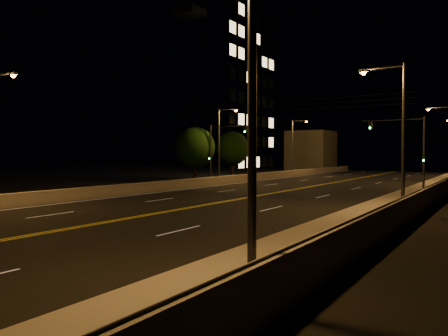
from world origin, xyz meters
The scene contains 19 objects.
road centered at (0.00, 20.00, 0.01)m, with size 18.00×120.00×0.02m, color black.
sidewalk centered at (10.80, 20.00, 0.15)m, with size 3.60×120.00×0.30m, color #A09586.
curb centered at (8.93, 20.00, 0.07)m, with size 0.14×120.00×0.15m, color #A09586.
parapet_wall centered at (12.45, 20.00, 0.80)m, with size 0.30×120.00×1.00m, color #AFA292.
jersey_barrier centered at (-9.37, 20.00, 0.45)m, with size 0.45×120.00×0.91m, color #AFA292.
distant_building_left centered at (-16.00, 77.89, 3.87)m, with size 8.00×8.00×7.73m, color gray.
parapet_rail centered at (12.45, 20.00, 1.33)m, with size 0.06×0.06×120.00m, color black.
lane_markings centered at (0.00, 19.93, 0.02)m, with size 17.32×116.00×0.00m.
streetlight_0 centered at (11.50, 3.92, 4.85)m, with size 2.55×0.28×8.31m.
streetlight_1 centered at (11.50, 20.86, 4.85)m, with size 2.55×0.28×8.31m.
streetlight_2 centered at (11.50, 45.93, 4.85)m, with size 2.55×0.28×8.31m.
streetlight_5 centered at (-9.90, 35.91, 4.85)m, with size 2.55×0.28×8.31m.
streetlight_6 centered at (-9.90, 55.77, 4.85)m, with size 2.55×0.28×8.31m.
traffic_signal_right centered at (10.03, 33.69, 4.00)m, with size 5.11×0.31×6.36m.
traffic_signal_left centered at (-8.83, 33.69, 4.00)m, with size 5.11×0.31×6.36m.
overhead_wires centered at (0.00, 29.50, 7.40)m, with size 22.00×0.03×0.83m.
building_tower centered at (-27.76, 53.79, 13.06)m, with size 24.00×15.00×27.25m.
tree_0 centered at (-13.75, 36.24, 4.03)m, with size 4.72×4.72×6.40m.
tree_1 centered at (-15.38, 47.06, 4.02)m, with size 4.71×4.71×6.38m.
Camera 1 is at (16.44, -4.42, 3.43)m, focal length 35.00 mm.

